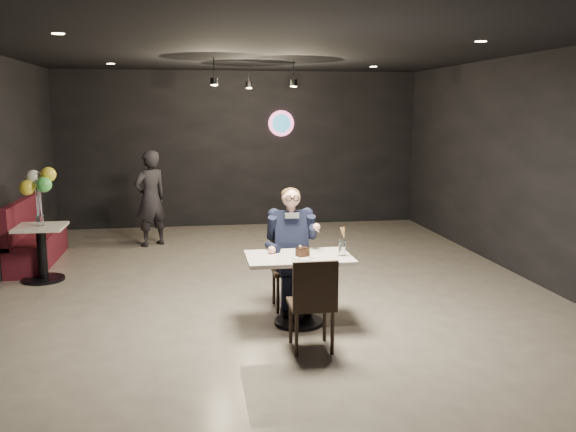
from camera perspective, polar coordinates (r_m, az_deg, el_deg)
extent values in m
plane|color=gray|center=(7.83, -1.69, -6.88)|extent=(9.00, 9.00, 0.00)
cube|color=black|center=(9.51, -3.35, 13.62)|extent=(1.40, 1.20, 0.36)
cube|color=silver|center=(6.51, 1.01, -6.94)|extent=(1.10, 0.70, 0.75)
cube|color=black|center=(7.01, 0.23, -4.99)|extent=(0.42, 0.46, 0.92)
cube|color=black|center=(5.84, 2.18, -8.07)|extent=(0.42, 0.46, 0.92)
cube|color=black|center=(6.95, 0.23, -2.92)|extent=(0.60, 0.80, 1.44)
cylinder|color=white|center=(6.32, 1.39, -3.89)|extent=(0.24, 0.24, 0.01)
cube|color=black|center=(6.33, 1.38, -3.40)|extent=(0.15, 0.13, 0.09)
ellipsoid|color=#2E8F2F|center=(6.28, 2.17, -3.18)|extent=(0.06, 0.04, 0.01)
cylinder|color=silver|center=(6.43, 5.07, -2.97)|extent=(0.07, 0.07, 0.17)
cone|color=tan|center=(6.38, 5.21, -1.61)|extent=(0.08, 0.08, 0.13)
cube|color=#490F1B|center=(9.77, -22.47, -1.35)|extent=(0.48, 1.93, 0.96)
cube|color=silver|center=(8.77, -22.01, -3.18)|extent=(0.62, 0.62, 0.77)
cylinder|color=silver|center=(8.68, -22.20, -0.36)|extent=(0.10, 0.10, 0.15)
cube|color=yellow|center=(8.63, -22.36, 2.10)|extent=(0.36, 0.36, 0.60)
imported|color=black|center=(10.42, -12.74, 1.61)|extent=(0.70, 0.65, 1.61)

